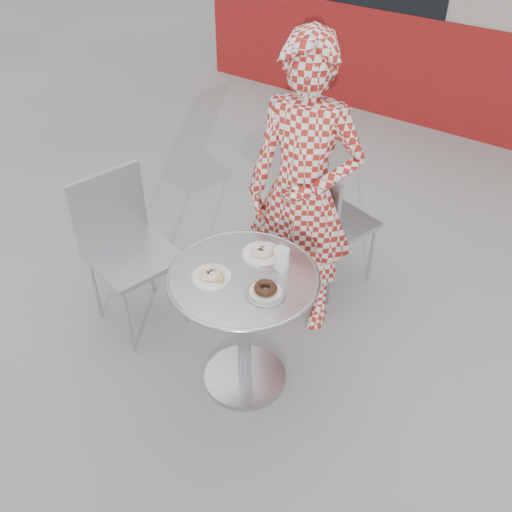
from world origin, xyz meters
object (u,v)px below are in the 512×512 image
Objects in this scene: plate_checker at (266,291)px; chair_left at (137,282)px; milk_cup at (281,258)px; chair_far at (330,246)px; seated_person at (303,194)px; plate_near at (212,275)px; plate_far at (263,252)px; bistro_table at (244,304)px.

chair_left is at bearing 176.34° from plate_checker.
milk_cup is (-0.04, 0.19, 0.05)m from plate_checker.
chair_far is 0.70m from seated_person.
milk_cup is (0.22, 0.25, 0.04)m from plate_near.
plate_near is (-0.09, -0.28, -0.00)m from plate_far.
chair_far reaches higher than plate_checker.
seated_person is at bearing 105.81° from chair_far.
milk_cup is (0.11, 0.15, 0.24)m from bistro_table.
milk_cup is at bearing 53.16° from bistro_table.
chair_left is 5.03× the size of plate_checker.
chair_far is 4.83× the size of plate_near.
seated_person is at bearing 108.13° from plate_checker.
chair_far is at bearing 78.19° from seated_person.
bistro_table is at bearing 165.54° from plate_checker.
plate_checker is (0.96, -0.06, 0.47)m from chair_left.
chair_far reaches higher than plate_near.
plate_far is at bearing -64.90° from chair_left.
bistro_table is at bearing -85.18° from plate_far.
bistro_table is 5.76× the size of milk_cup.
chair_far is at bearing 101.64° from plate_checker.
bistro_table is 0.31m from milk_cup.
seated_person is 8.88× the size of plate_far.
seated_person is 0.45m from plate_far.
plate_near is at bearing -105.30° from seated_person.
chair_far is 0.52× the size of seated_person.
bistro_table is 0.69m from seated_person.
chair_left is at bearing 178.51° from bistro_table.
seated_person is at bearing 95.70° from plate_far.
plate_near is (-0.11, -0.10, 0.20)m from bistro_table.
plate_far is 0.30m from plate_near.
plate_far is at bearing 127.74° from plate_checker.
plate_checker is (0.17, -0.22, -0.01)m from plate_far.
chair_far is 1.23m from chair_left.
chair_left is 0.85m from plate_near.
seated_person is 0.70m from plate_checker.
plate_far reaches higher than plate_checker.
plate_checker is (0.26, 0.06, -0.00)m from plate_near.
chair_far is at bearing 87.53° from plate_near.
seated_person is 9.29× the size of plate_near.
plate_checker is 0.20m from milk_cup.
plate_checker is (0.21, -1.04, 0.48)m from chair_far.
plate_far is (-0.02, 0.18, 0.20)m from bistro_table.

